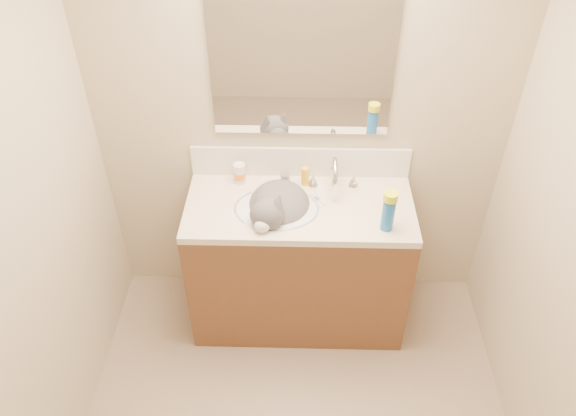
# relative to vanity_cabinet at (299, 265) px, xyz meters

# --- Properties ---
(room_shell) EXTENTS (2.24, 2.54, 2.52)m
(room_shell) POSITION_rel_vanity_cabinet_xyz_m (0.00, -0.97, 1.08)
(room_shell) COLOR tan
(room_shell) RESTS_ON ground
(vanity_cabinet) EXTENTS (1.20, 0.55, 0.82)m
(vanity_cabinet) POSITION_rel_vanity_cabinet_xyz_m (0.00, 0.00, 0.00)
(vanity_cabinet) COLOR brown
(vanity_cabinet) RESTS_ON ground
(counter_slab) EXTENTS (1.20, 0.55, 0.04)m
(counter_slab) POSITION_rel_vanity_cabinet_xyz_m (0.00, 0.00, 0.43)
(counter_slab) COLOR beige
(counter_slab) RESTS_ON vanity_cabinet
(basin) EXTENTS (0.45, 0.36, 0.14)m
(basin) POSITION_rel_vanity_cabinet_xyz_m (-0.12, -0.03, 0.38)
(basin) COLOR silver
(basin) RESTS_ON vanity_cabinet
(faucet) EXTENTS (0.28, 0.20, 0.21)m
(faucet) POSITION_rel_vanity_cabinet_xyz_m (0.18, 0.14, 0.54)
(faucet) COLOR silver
(faucet) RESTS_ON counter_slab
(cat) EXTENTS (0.43, 0.50, 0.35)m
(cat) POSITION_rel_vanity_cabinet_xyz_m (-0.12, -0.02, 0.43)
(cat) COLOR #4F4D4F
(cat) RESTS_ON basin
(backsplash) EXTENTS (1.20, 0.02, 0.18)m
(backsplash) POSITION_rel_vanity_cabinet_xyz_m (0.00, 0.26, 0.54)
(backsplash) COLOR silver
(backsplash) RESTS_ON counter_slab
(mirror) EXTENTS (0.90, 0.02, 0.80)m
(mirror) POSITION_rel_vanity_cabinet_xyz_m (0.00, 0.26, 1.13)
(mirror) COLOR white
(mirror) RESTS_ON room_shell
(pill_bottle) EXTENTS (0.08, 0.08, 0.12)m
(pill_bottle) POSITION_rel_vanity_cabinet_xyz_m (-0.33, 0.19, 0.51)
(pill_bottle) COLOR silver
(pill_bottle) RESTS_ON counter_slab
(pill_label) EXTENTS (0.08, 0.08, 0.04)m
(pill_label) POSITION_rel_vanity_cabinet_xyz_m (-0.33, 0.19, 0.50)
(pill_label) COLOR orange
(pill_label) RESTS_ON pill_bottle
(silver_jar) EXTENTS (0.06, 0.06, 0.06)m
(silver_jar) POSITION_rel_vanity_cabinet_xyz_m (-0.08, 0.19, 0.48)
(silver_jar) COLOR #B7B7BC
(silver_jar) RESTS_ON counter_slab
(amber_bottle) EXTENTS (0.05, 0.05, 0.11)m
(amber_bottle) POSITION_rel_vanity_cabinet_xyz_m (0.03, 0.18, 0.50)
(amber_bottle) COLOR gold
(amber_bottle) RESTS_ON counter_slab
(toothbrush) EXTENTS (0.09, 0.11, 0.01)m
(toothbrush) POSITION_rel_vanity_cabinet_xyz_m (0.10, 0.05, 0.45)
(toothbrush) COLOR silver
(toothbrush) RESTS_ON counter_slab
(toothbrush_head) EXTENTS (0.03, 0.03, 0.01)m
(toothbrush_head) POSITION_rel_vanity_cabinet_xyz_m (0.10, 0.05, 0.46)
(toothbrush_head) COLOR #6BA5E4
(toothbrush_head) RESTS_ON counter_slab
(spray_can) EXTENTS (0.08, 0.08, 0.17)m
(spray_can) POSITION_rel_vanity_cabinet_xyz_m (0.43, -0.17, 0.54)
(spray_can) COLOR blue
(spray_can) RESTS_ON counter_slab
(spray_cap) EXTENTS (0.08, 0.08, 0.04)m
(spray_cap) POSITION_rel_vanity_cabinet_xyz_m (0.43, -0.17, 0.65)
(spray_cap) COLOR yellow
(spray_cap) RESTS_ON spray_can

